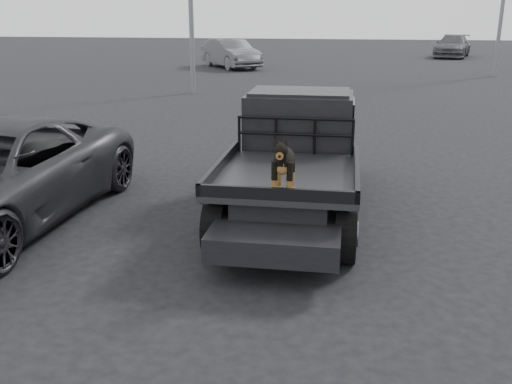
% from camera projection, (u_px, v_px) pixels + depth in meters
% --- Properties ---
extents(ground, '(120.00, 120.00, 0.00)m').
position_uv_depth(ground, '(215.00, 275.00, 6.87)').
color(ground, black).
rests_on(ground, ground).
extents(flatbed_ute, '(2.00, 5.40, 0.92)m').
position_uv_depth(flatbed_ute, '(293.00, 185.00, 8.84)').
color(flatbed_ute, black).
rests_on(flatbed_ute, ground).
extents(ute_cab, '(1.72, 1.30, 0.88)m').
position_uv_depth(ute_cab, '(300.00, 117.00, 9.46)').
color(ute_cab, black).
rests_on(ute_cab, flatbed_ute).
extents(headache_rack, '(1.80, 0.08, 0.55)m').
position_uv_depth(headache_rack, '(295.00, 136.00, 8.80)').
color(headache_rack, black).
rests_on(headache_rack, flatbed_ute).
extents(dog, '(0.32, 0.60, 0.74)m').
position_uv_depth(dog, '(284.00, 165.00, 6.81)').
color(dog, black).
rests_on(dog, flatbed_ute).
extents(distant_car_a, '(4.14, 4.83, 1.57)m').
position_uv_depth(distant_car_a, '(231.00, 53.00, 31.45)').
color(distant_car_a, '#4C4D51').
rests_on(distant_car_a, ground).
extents(distant_car_b, '(3.30, 5.38, 1.46)m').
position_uv_depth(distant_car_b, '(452.00, 46.00, 38.67)').
color(distant_car_b, '#49494E').
rests_on(distant_car_b, ground).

